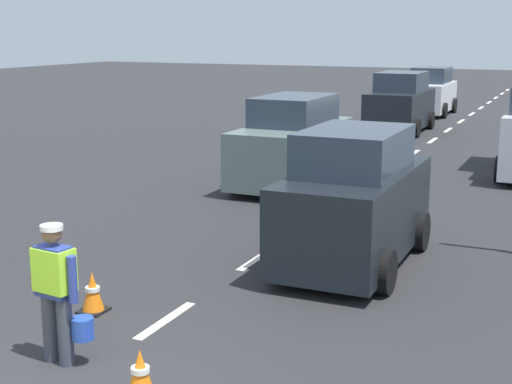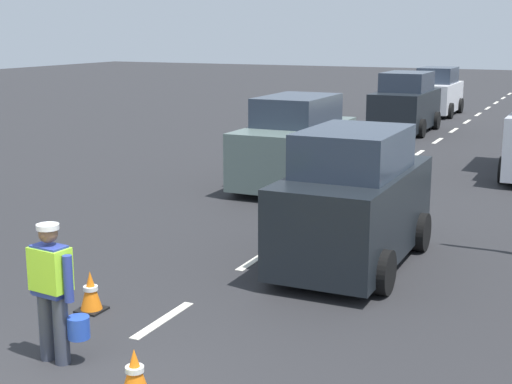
% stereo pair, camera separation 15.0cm
% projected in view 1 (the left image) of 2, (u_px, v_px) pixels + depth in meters
% --- Properties ---
extents(ground_plane, '(96.00, 96.00, 0.00)m').
position_uv_depth(ground_plane, '(434.00, 139.00, 26.30)').
color(ground_plane, '#28282B').
extents(lane_center_line, '(0.14, 46.40, 0.01)m').
position_uv_depth(lane_center_line, '(455.00, 126.00, 30.04)').
color(lane_center_line, silver).
rests_on(lane_center_line, ground).
extents(road_worker, '(0.77, 0.36, 1.67)m').
position_uv_depth(road_worker, '(57.00, 287.00, 8.56)').
color(road_worker, '#383D4C').
rests_on(road_worker, ground).
extents(traffic_cone_near, '(0.36, 0.36, 0.58)m').
position_uv_depth(traffic_cone_near, '(93.00, 292.00, 10.26)').
color(traffic_cone_near, black).
rests_on(traffic_cone_near, ground).
extents(traffic_cone_far, '(0.36, 0.36, 0.54)m').
position_uv_depth(traffic_cone_far, '(140.00, 374.00, 7.89)').
color(traffic_cone_far, black).
rests_on(traffic_cone_far, ground).
extents(car_oncoming_third, '(1.94, 3.91, 2.13)m').
position_uv_depth(car_oncoming_third, '(431.00, 93.00, 33.73)').
color(car_oncoming_third, silver).
rests_on(car_oncoming_third, ground).
extents(car_outgoing_ahead, '(1.93, 3.93, 2.27)m').
position_uv_depth(car_outgoing_ahead, '(354.00, 202.00, 12.20)').
color(car_outgoing_ahead, black).
rests_on(car_outgoing_ahead, ground).
extents(car_oncoming_second, '(2.07, 4.13, 2.24)m').
position_uv_depth(car_oncoming_second, '(400.00, 104.00, 28.10)').
color(car_oncoming_second, black).
rests_on(car_oncoming_second, ground).
extents(car_oncoming_lead, '(2.00, 4.40, 2.22)m').
position_uv_depth(car_oncoming_lead, '(293.00, 144.00, 18.45)').
color(car_oncoming_lead, slate).
rests_on(car_oncoming_lead, ground).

